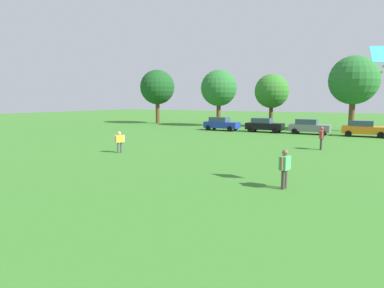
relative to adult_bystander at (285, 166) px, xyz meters
The scene contains 12 objects.
ground_plane 16.23m from the adult_bystander, 117.64° to the left, with size 160.00×160.00×0.00m, color #387528.
adult_bystander is the anchor object (origin of this frame).
bystander_near_trees 13.47m from the adult_bystander, 162.03° to the left, with size 0.54×0.58×1.54m.
bystander_midfield 12.79m from the adult_bystander, 91.49° to the left, with size 0.42×0.83×1.77m.
parked_car_blue_0 27.69m from the adult_bystander, 119.73° to the left, with size 4.30×2.02×1.68m.
parked_car_black_1 25.92m from the adult_bystander, 108.91° to the left, with size 4.30×2.02×1.68m.
parked_car_gray_2 24.92m from the adult_bystander, 97.66° to the left, with size 4.30×2.02×1.68m.
parked_car_orange_3 24.78m from the adult_bystander, 85.05° to the left, with size 4.30×2.02×1.68m.
tree_far_left 41.86m from the adult_bystander, 132.40° to the left, with size 5.53×5.53×8.61m.
tree_left 35.18m from the adult_bystander, 119.25° to the left, with size 5.20×5.20×8.11m.
tree_right 34.42m from the adult_bystander, 106.89° to the left, with size 4.76×4.76×7.41m.
tree_far_right 31.20m from the adult_bystander, 89.02° to the left, with size 5.81×5.81×9.06m.
Camera 1 is at (10.85, 1.56, 3.78)m, focal length 31.20 mm.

